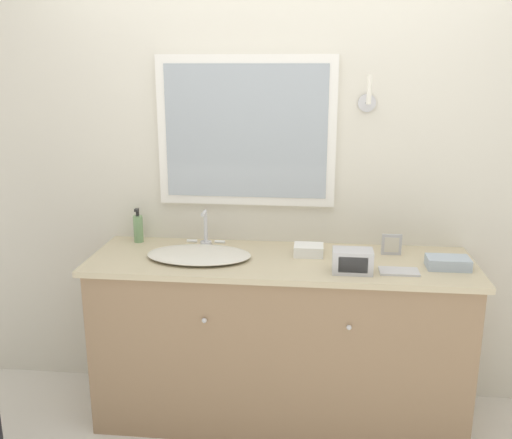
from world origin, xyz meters
name	(u,v)px	position (x,y,z in m)	size (l,w,h in m)	color
wall_back	(284,169)	(0.00, 0.61, 1.28)	(8.00, 0.18, 2.55)	silver
vanity_counter	(279,339)	(0.00, 0.29, 0.44)	(1.91, 0.59, 0.88)	#937556
sink_basin	(199,254)	(-0.41, 0.27, 0.90)	(0.52, 0.38, 0.20)	silver
soap_bottle	(138,228)	(-0.79, 0.49, 0.96)	(0.05, 0.05, 0.19)	#709966
appliance_box	(352,261)	(0.35, 0.14, 0.94)	(0.19, 0.11, 0.11)	#BCBCC1
picture_frame	(392,245)	(0.56, 0.42, 0.94)	(0.10, 0.01, 0.11)	#B2B2B7
hand_towel_near_sink	(309,250)	(0.14, 0.37, 0.91)	(0.15, 0.12, 0.05)	white
hand_towel_far_corner	(448,263)	(0.80, 0.24, 0.91)	(0.20, 0.12, 0.05)	#A8B7C6
metal_tray	(399,271)	(0.56, 0.16, 0.89)	(0.18, 0.11, 0.01)	silver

